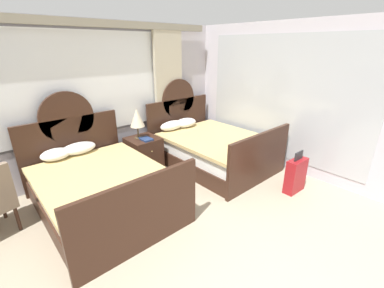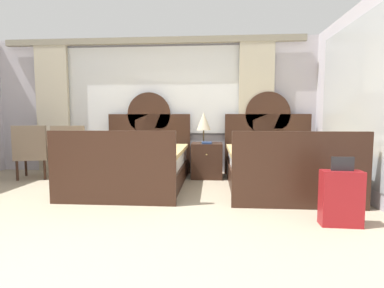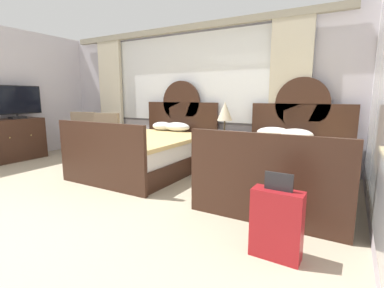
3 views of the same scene
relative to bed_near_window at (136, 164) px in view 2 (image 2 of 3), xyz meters
name	(u,v)px [view 2 (image 2 of 3)]	position (x,y,z in m)	size (l,w,h in m)	color
ground_plane	(29,283)	(0.05, -2.91, -0.35)	(24.00, 24.00, 0.00)	tan
wall_back_window	(153,102)	(0.05, 1.19, 1.08)	(6.47, 0.22, 2.70)	silver
bed_near_window	(136,164)	(0.00, 0.00, 0.00)	(1.64, 2.24, 1.61)	#382116
bed_near_mirror	(278,165)	(2.32, 0.00, 0.00)	(1.64, 2.24, 1.61)	#382116
nightstand_between_beds	(207,160)	(1.17, 0.69, -0.03)	(0.56, 0.59, 0.64)	#382116
table_lamp_on_nightstand	(204,122)	(1.10, 0.73, 0.69)	(0.27, 0.27, 0.57)	brown
book_on_nightstand	(207,143)	(1.17, 0.57, 0.31)	(0.18, 0.26, 0.03)	navy
armchair_by_window_left	(71,151)	(-1.28, 0.33, 0.17)	(0.67, 0.67, 0.97)	#84705B
armchair_by_window_centre	(33,150)	(-1.99, 0.33, 0.17)	(0.68, 0.68, 0.97)	#84705B
suitcase_on_floor	(341,198)	(2.59, -1.68, -0.06)	(0.41, 0.19, 0.71)	maroon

